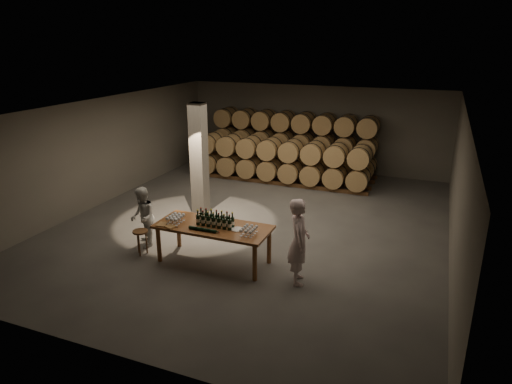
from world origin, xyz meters
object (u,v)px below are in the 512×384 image
at_px(tasting_table, 213,230).
at_px(person_woman, 143,217).
at_px(person_man, 299,241).
at_px(bottle_cluster, 215,221).
at_px(notebook_near, 170,227).
at_px(stool, 141,235).
at_px(plate, 237,229).

height_order(tasting_table, person_woman, person_woman).
bearing_deg(person_woman, person_man, 48.34).
bearing_deg(bottle_cluster, person_man, -3.83).
height_order(bottle_cluster, person_man, person_man).
bearing_deg(person_man, tasting_table, 65.62).
distance_m(notebook_near, person_man, 2.89).
xyz_separation_m(stool, person_man, (3.81, 0.15, 0.44)).
height_order(bottle_cluster, notebook_near, bottle_cluster).
relative_size(notebook_near, person_woman, 0.15).
distance_m(plate, stool, 2.42).
height_order(tasting_table, person_man, person_man).
bearing_deg(bottle_cluster, tasting_table, 178.28).
relative_size(tasting_table, person_man, 1.40).
height_order(bottle_cluster, stool, bottle_cluster).
distance_m(person_man, person_woman, 4.04).
bearing_deg(bottle_cluster, stool, -171.37).
bearing_deg(bottle_cluster, plate, 0.03).
bearing_deg(stool, plate, 6.69).
bearing_deg(tasting_table, bottle_cluster, -1.72).
height_order(bottle_cluster, plate, bottle_cluster).
height_order(person_man, person_woman, person_man).
bearing_deg(plate, person_man, -5.27).
bearing_deg(person_man, plate, 64.13).
relative_size(bottle_cluster, notebook_near, 3.93).
bearing_deg(stool, notebook_near, -9.60).
distance_m(tasting_table, plate, 0.61).
bearing_deg(person_man, stool, 71.58).
relative_size(stool, person_woman, 0.40).
height_order(tasting_table, plate, plate).
bearing_deg(person_woman, plate, 49.11).
relative_size(stool, person_man, 0.32).
bearing_deg(tasting_table, person_man, -3.78).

